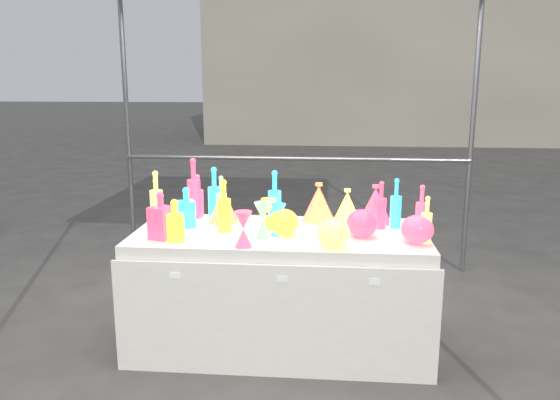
# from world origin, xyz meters

# --- Properties ---
(ground) EXTENTS (80.00, 80.00, 0.00)m
(ground) POSITION_xyz_m (0.00, 0.00, 0.00)
(ground) COLOR #595853
(ground) RESTS_ON ground
(display_table) EXTENTS (1.84, 0.83, 0.75)m
(display_table) POSITION_xyz_m (0.00, -0.01, 0.37)
(display_table) COLOR silver
(display_table) RESTS_ON ground
(background_building) EXTENTS (14.00, 6.00, 6.00)m
(background_building) POSITION_xyz_m (4.00, 14.00, 3.00)
(background_building) COLOR #A59E8A
(background_building) RESTS_ON ground
(cardboard_box_closed) EXTENTS (0.52, 0.40, 0.35)m
(cardboard_box_closed) POSITION_xyz_m (-0.28, 1.85, 0.18)
(cardboard_box_closed) COLOR #9D7447
(cardboard_box_closed) RESTS_ON ground
(cardboard_box_flat) EXTENTS (0.77, 0.72, 0.05)m
(cardboard_box_flat) POSITION_xyz_m (0.02, 1.94, 0.03)
(cardboard_box_flat) COLOR #9D7447
(cardboard_box_flat) RESTS_ON ground
(bottle_0) EXTENTS (0.09, 0.09, 0.28)m
(bottle_0) POSITION_xyz_m (-0.85, 0.22, 0.89)
(bottle_0) COLOR red
(bottle_0) RESTS_ON display_table
(bottle_1) EXTENTS (0.09, 0.09, 0.37)m
(bottle_1) POSITION_xyz_m (-0.45, 0.22, 0.93)
(bottle_1) COLOR #167B1E
(bottle_1) RESTS_ON display_table
(bottle_2) EXTENTS (0.09, 0.09, 0.41)m
(bottle_2) POSITION_xyz_m (-0.61, 0.30, 0.95)
(bottle_2) COLOR #D64816
(bottle_2) RESTS_ON display_table
(bottle_3) EXTENTS (0.08, 0.08, 0.29)m
(bottle_3) POSITION_xyz_m (-0.60, 0.35, 0.90)
(bottle_3) COLOR #2230CA
(bottle_3) RESTS_ON display_table
(bottle_4) EXTENTS (0.11, 0.11, 0.35)m
(bottle_4) POSITION_xyz_m (-0.82, 0.12, 0.93)
(bottle_4) COLOR #127075
(bottle_4) RESTS_ON display_table
(bottle_5) EXTENTS (0.08, 0.08, 0.32)m
(bottle_5) POSITION_xyz_m (-0.39, 0.15, 0.91)
(bottle_5) COLOR #AE2294
(bottle_5) RESTS_ON display_table
(bottle_6) EXTENTS (0.10, 0.10, 0.33)m
(bottle_6) POSITION_xyz_m (-0.34, -0.03, 0.91)
(bottle_6) COLOR red
(bottle_6) RESTS_ON display_table
(bottle_7) EXTENTS (0.11, 0.11, 0.36)m
(bottle_7) POSITION_xyz_m (-0.05, 0.13, 0.93)
(bottle_7) COLOR #167B1E
(bottle_7) RESTS_ON display_table
(decanter_0) EXTENTS (0.12, 0.12, 0.25)m
(decanter_0) POSITION_xyz_m (-0.59, -0.26, 0.87)
(decanter_0) COLOR red
(decanter_0) RESTS_ON display_table
(decanter_1) EXTENTS (0.15, 0.15, 0.28)m
(decanter_1) POSITION_xyz_m (-0.68, -0.21, 0.89)
(decanter_1) COLOR #D64816
(decanter_1) RESTS_ON display_table
(decanter_2) EXTENTS (0.13, 0.13, 0.26)m
(decanter_2) POSITION_xyz_m (-0.60, 0.06, 0.88)
(decanter_2) COLOR #167B1E
(decanter_2) RESTS_ON display_table
(hourglass_1) EXTENTS (0.13, 0.13, 0.20)m
(hourglass_1) POSITION_xyz_m (-0.18, -0.34, 0.85)
(hourglass_1) COLOR #2230CA
(hourglass_1) RESTS_ON display_table
(hourglass_3) EXTENTS (0.11, 0.11, 0.21)m
(hourglass_3) POSITION_xyz_m (-0.09, -0.14, 0.86)
(hourglass_3) COLOR #AE2294
(hourglass_3) RESTS_ON display_table
(hourglass_4) EXTENTS (0.13, 0.13, 0.19)m
(hourglass_4) POSITION_xyz_m (-0.08, 0.07, 0.85)
(hourglass_4) COLOR red
(hourglass_4) RESTS_ON display_table
(hourglass_5) EXTENTS (0.11, 0.11, 0.19)m
(hourglass_5) POSITION_xyz_m (-0.00, -0.08, 0.85)
(hourglass_5) COLOR #167B1E
(hourglass_5) RESTS_ON display_table
(globe_0) EXTENTS (0.20, 0.20, 0.14)m
(globe_0) POSITION_xyz_m (0.03, -0.09, 0.82)
(globe_0) COLOR red
(globe_0) RESTS_ON display_table
(globe_1) EXTENTS (0.20, 0.20, 0.15)m
(globe_1) POSITION_xyz_m (0.33, -0.30, 0.82)
(globe_1) COLOR #127075
(globe_1) RESTS_ON display_table
(globe_2) EXTENTS (0.25, 0.25, 0.15)m
(globe_2) POSITION_xyz_m (0.50, -0.08, 0.83)
(globe_2) COLOR #D64816
(globe_2) RESTS_ON display_table
(globe_3) EXTENTS (0.23, 0.23, 0.15)m
(globe_3) POSITION_xyz_m (0.81, -0.19, 0.82)
(globe_3) COLOR #2230CA
(globe_3) RESTS_ON display_table
(lampshade_0) EXTENTS (0.24, 0.24, 0.24)m
(lampshade_0) POSITION_xyz_m (-0.39, 0.20, 0.87)
(lampshade_0) COLOR yellow
(lampshade_0) RESTS_ON display_table
(lampshade_1) EXTENTS (0.26, 0.26, 0.26)m
(lampshade_1) POSITION_xyz_m (0.23, 0.28, 0.88)
(lampshade_1) COLOR yellow
(lampshade_1) RESTS_ON display_table
(lampshade_2) EXTENTS (0.27, 0.27, 0.25)m
(lampshade_2) POSITION_xyz_m (0.60, 0.28, 0.88)
(lampshade_2) COLOR #2230CA
(lampshade_2) RESTS_ON display_table
(lampshade_3) EXTENTS (0.25, 0.25, 0.23)m
(lampshade_3) POSITION_xyz_m (0.42, 0.24, 0.86)
(lampshade_3) COLOR #127075
(lampshade_3) RESTS_ON display_table
(bottle_8) EXTENTS (0.09, 0.09, 0.32)m
(bottle_8) POSITION_xyz_m (0.72, 0.16, 0.91)
(bottle_8) COLOR #167B1E
(bottle_8) RESTS_ON display_table
(bottle_9) EXTENTS (0.09, 0.09, 0.30)m
(bottle_9) POSITION_xyz_m (0.63, 0.13, 0.90)
(bottle_9) COLOR #D64816
(bottle_9) RESTS_ON display_table
(bottle_10) EXTENTS (0.09, 0.09, 0.30)m
(bottle_10) POSITION_xyz_m (0.86, 0.03, 0.90)
(bottle_10) COLOR #2230CA
(bottle_10) RESTS_ON display_table
(bottle_11) EXTENTS (0.08, 0.08, 0.28)m
(bottle_11) POSITION_xyz_m (0.86, -0.16, 0.89)
(bottle_11) COLOR #127075
(bottle_11) RESTS_ON display_table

